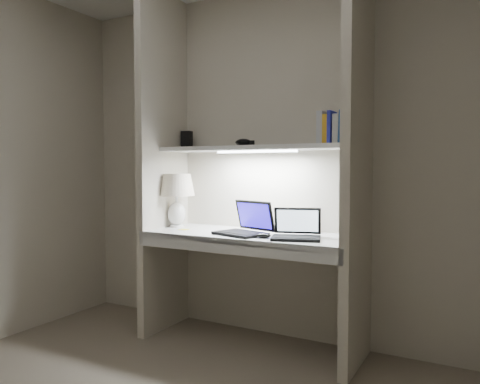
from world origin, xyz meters
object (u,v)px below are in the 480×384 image
Objects in this scene: laptop_netbook at (297,232)px; speaker at (301,221)px; laptop_main at (246,227)px; book_row at (334,129)px; table_lamp at (177,191)px.

speaker is at bearing 88.10° from laptop_netbook.
laptop_netbook is at bearing -62.66° from speaker.
book_row is at bearing 33.82° from laptop_main.
speaker is at bearing 11.11° from table_lamp.
book_row is (0.18, 0.18, 0.65)m from laptop_netbook.
laptop_netbook is at bearing 14.64° from laptop_main.
speaker is (-0.08, 0.29, 0.03)m from laptop_netbook.
book_row is at bearing 27.28° from laptop_netbook.
laptop_main is at bearing 159.68° from laptop_netbook.
laptop_main is at bearing -125.26° from speaker.
table_lamp is 1.04m from laptop_netbook.
table_lamp reaches higher than speaker.
speaker is at bearing 157.67° from book_row.
speaker is at bearing 60.46° from laptop_main.
book_row is at bearing -10.70° from speaker.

